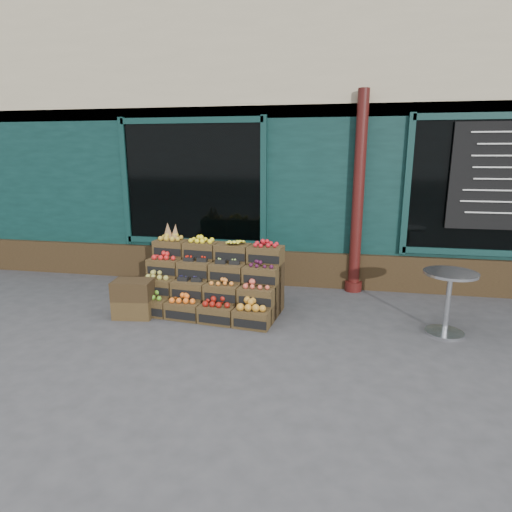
# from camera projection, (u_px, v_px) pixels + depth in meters

# --- Properties ---
(ground) EXTENTS (60.00, 60.00, 0.00)m
(ground) POSITION_uv_depth(u_px,v_px,m) (261.00, 334.00, 5.44)
(ground) COLOR #3B3B3E
(ground) RESTS_ON ground
(shop_facade) EXTENTS (12.00, 6.24, 4.80)m
(shop_facade) POSITION_uv_depth(u_px,v_px,m) (301.00, 146.00, 9.76)
(shop_facade) COLOR #0C2C28
(shop_facade) RESTS_ON ground
(crate_display) EXTENTS (2.07, 1.18, 1.24)m
(crate_display) POSITION_uv_depth(u_px,v_px,m) (212.00, 285.00, 6.20)
(crate_display) COLOR #413119
(crate_display) RESTS_ON ground
(spare_crates) EXTENTS (0.57, 0.43, 0.53)m
(spare_crates) POSITION_uv_depth(u_px,v_px,m) (134.00, 299.00, 5.97)
(spare_crates) COLOR #413119
(spare_crates) RESTS_ON ground
(bistro_table) EXTENTS (0.65, 0.65, 0.82)m
(bistro_table) POSITION_uv_depth(u_px,v_px,m) (448.00, 296.00, 5.33)
(bistro_table) COLOR #AFB2B6
(bistro_table) RESTS_ON ground
(shopkeeper) EXTENTS (0.83, 0.59, 2.14)m
(shopkeeper) POSITION_uv_depth(u_px,v_px,m) (189.00, 216.00, 8.23)
(shopkeeper) COLOR #1C6328
(shopkeeper) RESTS_ON ground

